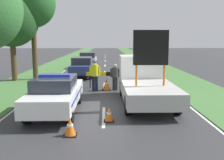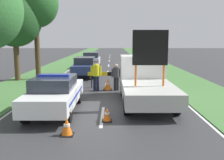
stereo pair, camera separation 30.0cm
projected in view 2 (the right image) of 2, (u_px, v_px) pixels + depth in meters
The scene contains 19 objects.
ground_plane at pixel (104, 106), 12.05m from camera, with size 160.00×160.00×0.00m, color #333335.
lane_markings at pixel (108, 73), 23.93m from camera, with size 7.89×57.53×0.01m.
grass_verge_left at pixel (62, 64), 31.81m from camera, with size 3.45×120.00×0.03m.
grass_verge_right at pixel (156, 64), 31.81m from camera, with size 3.45×120.00×0.03m.
police_car at pixel (55, 93), 10.96m from camera, with size 1.80×4.97×1.61m.
work_truck at pixel (145, 80), 12.78m from camera, with size 2.28×5.67×3.42m.
road_barrier at pixel (107, 75), 16.50m from camera, with size 2.50×0.08×0.99m.
police_officer at pixel (96, 73), 15.47m from camera, with size 0.64×0.40×1.77m.
pedestrian_civilian at pixel (116, 75), 15.59m from camera, with size 0.57×0.36×1.58m.
traffic_cone_near_police at pixel (155, 83), 16.34m from camera, with size 0.44×0.44×0.60m.
traffic_cone_centre_front at pixel (68, 83), 16.33m from camera, with size 0.52×0.52×0.71m.
traffic_cone_near_truck at pixel (107, 114), 9.75m from camera, with size 0.38×0.38×0.52m.
traffic_cone_behind_barrier at pixel (67, 126), 8.31m from camera, with size 0.42×0.42×0.58m.
traffic_cone_lane_edge at pixel (108, 84), 15.73m from camera, with size 0.52×0.52×0.72m.
queued_car_hatch_blue at pixel (85, 66), 21.37m from camera, with size 1.71×4.52×1.60m.
queued_car_sedan_silver at pixel (91, 60), 27.55m from camera, with size 1.72×4.09×1.69m.
roadside_tree_near_right at pixel (15, 25), 19.21m from camera, with size 2.83×2.83×5.60m.
roadside_tree_mid_left at pixel (15, 19), 18.74m from camera, with size 3.86×3.86×6.53m.
roadside_tree_mid_right at pixel (35, 4), 19.18m from camera, with size 3.35×3.35×7.37m.
Camera 2 is at (0.39, -11.72, 3.03)m, focal length 42.00 mm.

